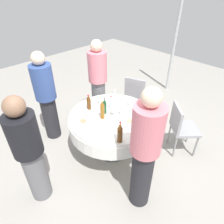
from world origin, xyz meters
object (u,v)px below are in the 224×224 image
object	(u,v)px
dining_table	(112,123)
wine_glass_far	(121,109)
bottle_brown_south	(89,103)
bottle_brown_outer	(120,133)
bottle_dark_green_west	(105,106)
bottle_clear_far	(111,103)
plate_inner	(130,122)
chair_near	(136,93)
person_north	(46,97)
plate_rear	(83,122)
wine_glass_near	(130,100)
wine_glass_outer	(113,110)
person_south	(98,82)
bottle_amber_left	(102,110)
person_left	(29,151)
person_west	(145,152)
bottle_clear_north	(115,99)
chair_far	(181,126)
wine_glass_west	(99,99)

from	to	relation	value
dining_table	wine_glass_far	world-z (taller)	wine_glass_far
bottle_brown_south	bottle_brown_outer	world-z (taller)	bottle_brown_outer
bottle_dark_green_west	bottle_clear_far	distance (m)	0.15
bottle_brown_outer	plate_inner	world-z (taller)	bottle_brown_outer
chair_near	person_north	bearing A→B (deg)	-132.81
bottle_dark_green_west	plate_rear	xyz separation A→B (m)	(0.05, 0.38, -0.11)
person_north	wine_glass_near	bearing A→B (deg)	-75.79
dining_table	bottle_clear_far	bearing A→B (deg)	-39.74
wine_glass_outer	person_south	world-z (taller)	person_south
bottle_clear_far	wine_glass_near	size ratio (longest dim) A/B	1.55
wine_glass_far	plate_rear	bearing A→B (deg)	65.14
bottle_amber_left	plate_rear	world-z (taller)	bottle_amber_left
person_left	person_west	bearing A→B (deg)	-133.96
dining_table	chair_near	distance (m)	1.19
bottle_brown_south	person_south	world-z (taller)	person_south
wine_glass_outer	person_north	size ratio (longest dim) A/B	0.09
bottle_clear_north	bottle_brown_outer	size ratio (longest dim) A/B	0.92
bottle_clear_north	plate_rear	xyz separation A→B (m)	(0.01, 0.63, -0.12)
bottle_brown_outer	wine_glass_outer	size ratio (longest dim) A/B	2.13
wine_glass_near	person_west	xyz separation A→B (m)	(-0.88, 0.76, 0.04)
plate_rear	dining_table	bearing A→B (deg)	-112.35
person_west	wine_glass_near	bearing A→B (deg)	-108.26
bottle_clear_north	bottle_dark_green_west	bearing A→B (deg)	98.61
bottle_clear_far	chair_far	size ratio (longest dim) A/B	0.28
bottle_brown_outer	wine_glass_far	size ratio (longest dim) A/B	2.21
wine_glass_west	wine_glass_far	bearing A→B (deg)	-176.24
bottle_clear_north	plate_inner	world-z (taller)	bottle_clear_north
bottle_brown_south	person_left	distance (m)	1.17
person_west	plate_rear	bearing A→B (deg)	-65.19
wine_glass_far	person_south	world-z (taller)	person_south
wine_glass_west	chair_near	size ratio (longest dim) A/B	0.15
wine_glass_outer	bottle_clear_north	bearing A→B (deg)	-49.27
person_south	wine_glass_west	bearing A→B (deg)	-101.20
dining_table	wine_glass_far	xyz separation A→B (m)	(-0.07, -0.11, 0.25)
bottle_amber_left	person_north	xyz separation A→B (m)	(1.01, 0.35, -0.05)
bottle_amber_left	person_west	world-z (taller)	person_west
dining_table	bottle_amber_left	bearing A→B (deg)	71.30
bottle_clear_north	person_north	bearing A→B (deg)	38.62
bottle_clear_far	wine_glass_west	bearing A→B (deg)	5.98
wine_glass_west	bottle_brown_south	bearing A→B (deg)	91.46
plate_inner	person_north	size ratio (longest dim) A/B	0.13
bottle_amber_left	bottle_brown_south	bearing A→B (deg)	-2.60
dining_table	person_left	xyz separation A→B (m)	(0.09, 1.26, 0.23)
bottle_brown_outer	wine_glass_near	xyz separation A→B (m)	(0.45, -0.71, -0.04)
dining_table	person_north	world-z (taller)	person_north
chair_far	dining_table	bearing A→B (deg)	-90.00
plate_inner	person_west	size ratio (longest dim) A/B	0.12
wine_glass_far	person_west	distance (m)	0.96
plate_rear	bottle_brown_south	bearing A→B (deg)	-53.26
bottle_dark_green_west	plate_rear	size ratio (longest dim) A/B	1.22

